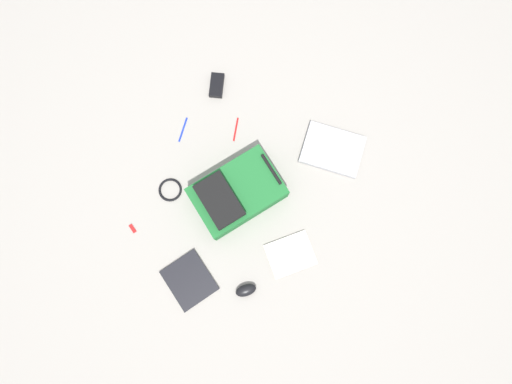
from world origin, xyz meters
The scene contains 11 objects.
ground_plane centered at (0.00, 0.00, 0.00)m, with size 3.90×3.90×0.00m, color gray.
backpack centered at (0.09, -0.01, 0.08)m, with size 0.51×0.51×0.19m.
laptop centered at (-0.35, -0.37, 0.02)m, with size 0.33×0.25×0.03m.
book_manual centered at (-0.26, 0.22, 0.01)m, with size 0.29×0.28×0.01m.
book_comic centered at (0.21, 0.47, 0.01)m, with size 0.32×0.32×0.01m.
computer_mouse centered at (-0.08, 0.45, 0.02)m, with size 0.06×0.11×0.04m, color black.
cable_coil centered at (0.43, 0.05, 0.01)m, with size 0.12×0.12×0.01m, color black.
power_brick centered at (0.34, -0.57, 0.01)m, with size 0.07×0.13×0.03m, color black.
pen_black centered at (0.18, -0.36, 0.00)m, with size 0.01×0.01×0.13m, color red.
pen_blue centered at (0.46, -0.29, 0.00)m, with size 0.01×0.01×0.14m, color #1933B2.
usb_stick centered at (0.57, 0.29, 0.00)m, with size 0.02×0.05×0.01m, color #B21919.
Camera 1 is at (-0.09, 0.29, 2.15)m, focal length 29.12 mm.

